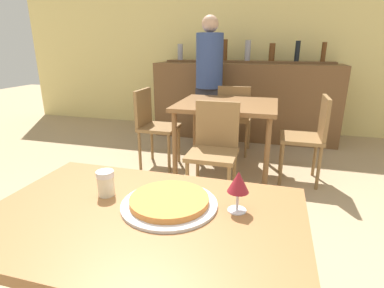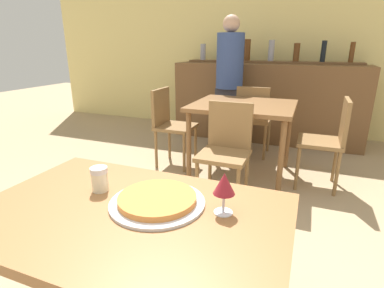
% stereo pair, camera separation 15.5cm
% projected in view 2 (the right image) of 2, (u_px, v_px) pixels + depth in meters
% --- Properties ---
extents(wall_back, '(8.00, 0.05, 2.80)m').
position_uv_depth(wall_back, '(275.00, 40.00, 4.47)').
color(wall_back, '#EAD684').
rests_on(wall_back, ground_plane).
extents(dining_table_near, '(1.17, 0.76, 0.73)m').
position_uv_depth(dining_table_near, '(130.00, 230.00, 1.14)').
color(dining_table_near, brown).
rests_on(dining_table_near, ground_plane).
extents(dining_table_far, '(0.99, 0.88, 0.76)m').
position_uv_depth(dining_table_far, '(243.00, 112.00, 3.02)').
color(dining_table_far, brown).
rests_on(dining_table_far, ground_plane).
extents(bar_counter, '(2.60, 0.56, 1.08)m').
position_uv_depth(bar_counter, '(266.00, 103.00, 4.29)').
color(bar_counter, brown).
rests_on(bar_counter, ground_plane).
extents(bar_back_shelf, '(2.39, 0.24, 0.32)m').
position_uv_depth(bar_back_shelf, '(268.00, 58.00, 4.24)').
color(bar_back_shelf, brown).
rests_on(bar_back_shelf, bar_counter).
extents(chair_far_side_front, '(0.40, 0.40, 0.87)m').
position_uv_depth(chair_far_side_front, '(226.00, 146.00, 2.53)').
color(chair_far_side_front, olive).
rests_on(chair_far_side_front, ground_plane).
extents(chair_far_side_back, '(0.40, 0.40, 0.87)m').
position_uv_depth(chair_far_side_back, '(253.00, 116.00, 3.61)').
color(chair_far_side_back, olive).
rests_on(chair_far_side_back, ground_plane).
extents(chair_far_side_left, '(0.40, 0.40, 0.87)m').
position_uv_depth(chair_far_side_left, '(170.00, 121.00, 3.36)').
color(chair_far_side_left, olive).
rests_on(chair_far_side_left, ground_plane).
extents(chair_far_side_right, '(0.40, 0.40, 0.87)m').
position_uv_depth(chair_far_side_right, '(330.00, 137.00, 2.78)').
color(chair_far_side_right, olive).
rests_on(chair_far_side_right, ground_plane).
extents(pizza_tray, '(0.37, 0.37, 0.04)m').
position_uv_depth(pizza_tray, '(157.00, 200.00, 1.16)').
color(pizza_tray, silver).
rests_on(pizza_tray, dining_table_near).
extents(cheese_shaker, '(0.07, 0.07, 0.11)m').
position_uv_depth(cheese_shaker, '(100.00, 179.00, 1.26)').
color(cheese_shaker, beige).
rests_on(cheese_shaker, dining_table_near).
extents(person_standing, '(0.34, 0.34, 1.67)m').
position_uv_depth(person_standing, '(229.00, 80.00, 3.81)').
color(person_standing, '#2D2D38').
rests_on(person_standing, ground_plane).
extents(wine_glass, '(0.08, 0.08, 0.16)m').
position_uv_depth(wine_glass, '(224.00, 185.00, 1.07)').
color(wine_glass, silver).
rests_on(wine_glass, dining_table_near).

